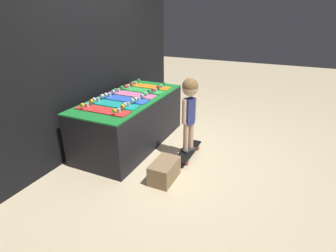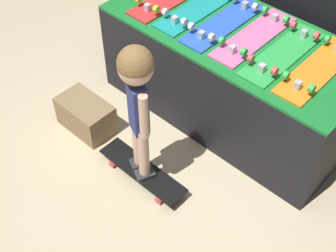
{
  "view_description": "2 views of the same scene",
  "coord_description": "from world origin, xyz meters",
  "px_view_note": "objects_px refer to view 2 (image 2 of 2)",
  "views": [
    {
      "loc": [
        -3.13,
        -1.42,
        1.92
      ],
      "look_at": [
        -0.08,
        -0.03,
        0.45
      ],
      "focal_mm": 28.0,
      "sensor_mm": 36.0,
      "label": 1
    },
    {
      "loc": [
        1.48,
        -1.67,
        2.67
      ],
      "look_at": [
        0.02,
        -0.1,
        0.39
      ],
      "focal_mm": 50.0,
      "sensor_mm": 36.0,
      "label": 2
    }
  ],
  "objects_px": {
    "skateboard_blue_on_rack": "(224,22)",
    "skateboard_pink_on_rack": "(254,36)",
    "skateboard_on_floor": "(142,171)",
    "skateboard_green_on_rack": "(283,53)",
    "storage_box": "(86,115)",
    "child": "(137,92)",
    "skateboard_orange_on_rack": "(318,69)",
    "skateboard_teal_on_rack": "(197,8)"
  },
  "relations": [
    {
      "from": "skateboard_blue_on_rack",
      "to": "skateboard_pink_on_rack",
      "type": "height_order",
      "value": "same"
    },
    {
      "from": "skateboard_pink_on_rack",
      "to": "skateboard_orange_on_rack",
      "type": "xyz_separation_m",
      "value": [
        0.5,
        -0.01,
        0.0
      ]
    },
    {
      "from": "skateboard_blue_on_rack",
      "to": "child",
      "type": "xyz_separation_m",
      "value": [
        0.11,
        -0.96,
        0.05
      ]
    },
    {
      "from": "skateboard_orange_on_rack",
      "to": "skateboard_on_floor",
      "type": "bearing_deg",
      "value": -123.58
    },
    {
      "from": "skateboard_on_floor",
      "to": "skateboard_green_on_rack",
      "type": "bearing_deg",
      "value": 67.67
    },
    {
      "from": "skateboard_blue_on_rack",
      "to": "skateboard_orange_on_rack",
      "type": "height_order",
      "value": "same"
    },
    {
      "from": "skateboard_pink_on_rack",
      "to": "skateboard_orange_on_rack",
      "type": "bearing_deg",
      "value": -1.16
    },
    {
      "from": "skateboard_on_floor",
      "to": "child",
      "type": "bearing_deg",
      "value": -93.58
    },
    {
      "from": "skateboard_blue_on_rack",
      "to": "skateboard_on_floor",
      "type": "height_order",
      "value": "skateboard_blue_on_rack"
    },
    {
      "from": "skateboard_orange_on_rack",
      "to": "child",
      "type": "bearing_deg",
      "value": -123.58
    },
    {
      "from": "skateboard_on_floor",
      "to": "storage_box",
      "type": "relative_size",
      "value": 1.63
    },
    {
      "from": "skateboard_orange_on_rack",
      "to": "child",
      "type": "relative_size",
      "value": 0.71
    },
    {
      "from": "child",
      "to": "storage_box",
      "type": "bearing_deg",
      "value": -160.83
    },
    {
      "from": "skateboard_pink_on_rack",
      "to": "skateboard_orange_on_rack",
      "type": "relative_size",
      "value": 1.0
    },
    {
      "from": "child",
      "to": "storage_box",
      "type": "xyz_separation_m",
      "value": [
        -0.67,
        0.06,
        -0.7
      ]
    },
    {
      "from": "skateboard_blue_on_rack",
      "to": "child",
      "type": "relative_size",
      "value": 0.71
    },
    {
      "from": "skateboard_blue_on_rack",
      "to": "storage_box",
      "type": "relative_size",
      "value": 1.75
    },
    {
      "from": "skateboard_green_on_rack",
      "to": "skateboard_orange_on_rack",
      "type": "relative_size",
      "value": 1.0
    },
    {
      "from": "skateboard_teal_on_rack",
      "to": "storage_box",
      "type": "height_order",
      "value": "skateboard_teal_on_rack"
    },
    {
      "from": "skateboard_green_on_rack",
      "to": "storage_box",
      "type": "bearing_deg",
      "value": -139.81
    },
    {
      "from": "skateboard_on_floor",
      "to": "storage_box",
      "type": "xyz_separation_m",
      "value": [
        -0.67,
        0.06,
        0.05
      ]
    },
    {
      "from": "skateboard_teal_on_rack",
      "to": "skateboard_orange_on_rack",
      "type": "xyz_separation_m",
      "value": [
        1.0,
        -0.0,
        0.0
      ]
    },
    {
      "from": "skateboard_teal_on_rack",
      "to": "skateboard_green_on_rack",
      "type": "bearing_deg",
      "value": -1.37
    },
    {
      "from": "skateboard_orange_on_rack",
      "to": "storage_box",
      "type": "xyz_separation_m",
      "value": [
        -1.31,
        -0.91,
        -0.64
      ]
    },
    {
      "from": "skateboard_on_floor",
      "to": "storage_box",
      "type": "height_order",
      "value": "storage_box"
    },
    {
      "from": "skateboard_green_on_rack",
      "to": "skateboard_orange_on_rack",
      "type": "xyz_separation_m",
      "value": [
        0.25,
        0.01,
        0.0
      ]
    },
    {
      "from": "skateboard_teal_on_rack",
      "to": "skateboard_on_floor",
      "type": "xyz_separation_m",
      "value": [
        0.36,
        -0.97,
        -0.7
      ]
    },
    {
      "from": "child",
      "to": "skateboard_green_on_rack",
      "type": "bearing_deg",
      "value": 92.05
    },
    {
      "from": "storage_box",
      "to": "skateboard_orange_on_rack",
      "type": "bearing_deg",
      "value": 34.73
    },
    {
      "from": "skateboard_pink_on_rack",
      "to": "skateboard_on_floor",
      "type": "bearing_deg",
      "value": -98.22
    },
    {
      "from": "skateboard_orange_on_rack",
      "to": "child",
      "type": "height_order",
      "value": "child"
    },
    {
      "from": "skateboard_blue_on_rack",
      "to": "skateboard_green_on_rack",
      "type": "relative_size",
      "value": 1.0
    },
    {
      "from": "child",
      "to": "storage_box",
      "type": "relative_size",
      "value": 2.45
    },
    {
      "from": "skateboard_teal_on_rack",
      "to": "skateboard_orange_on_rack",
      "type": "bearing_deg",
      "value": -0.25
    },
    {
      "from": "skateboard_green_on_rack",
      "to": "storage_box",
      "type": "distance_m",
      "value": 1.53
    },
    {
      "from": "skateboard_orange_on_rack",
      "to": "skateboard_on_floor",
      "type": "height_order",
      "value": "skateboard_orange_on_rack"
    },
    {
      "from": "skateboard_orange_on_rack",
      "to": "skateboard_pink_on_rack",
      "type": "bearing_deg",
      "value": 178.84
    },
    {
      "from": "skateboard_blue_on_rack",
      "to": "skateboard_pink_on_rack",
      "type": "xyz_separation_m",
      "value": [
        0.25,
        0.01,
        0.0
      ]
    },
    {
      "from": "skateboard_orange_on_rack",
      "to": "skateboard_teal_on_rack",
      "type": "bearing_deg",
      "value": 179.75
    },
    {
      "from": "skateboard_blue_on_rack",
      "to": "skateboard_green_on_rack",
      "type": "distance_m",
      "value": 0.5
    },
    {
      "from": "skateboard_pink_on_rack",
      "to": "storage_box",
      "type": "bearing_deg",
      "value": -131.35
    },
    {
      "from": "child",
      "to": "skateboard_orange_on_rack",
      "type": "bearing_deg",
      "value": 80.8
    }
  ]
}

